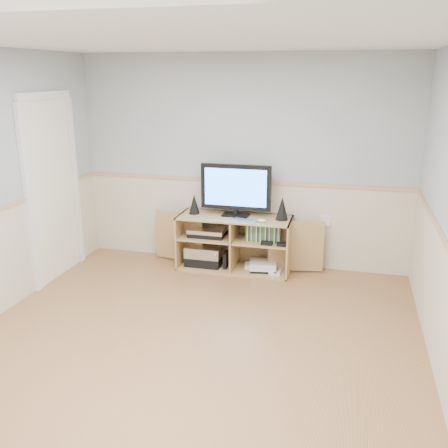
{
  "coord_description": "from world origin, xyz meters",
  "views": [
    {
      "loc": [
        1.23,
        -3.51,
        2.26
      ],
      "look_at": [
        0.03,
        1.2,
        0.79
      ],
      "focal_mm": 40.0,
      "sensor_mm": 36.0,
      "label": 1
    }
  ],
  "objects": [
    {
      "name": "keyboard",
      "position": [
        0.12,
        1.83,
        0.66
      ],
      "size": [
        0.3,
        0.18,
        0.01
      ],
      "primitive_type": "cube",
      "rotation": [
        0.0,
        0.0,
        -0.24
      ],
      "color": "silver",
      "rests_on": "media_cabinet"
    },
    {
      "name": "monitor",
      "position": [
        -0.04,
        2.02,
        0.98
      ],
      "size": [
        0.83,
        0.18,
        0.61
      ],
      "color": "black",
      "rests_on": "media_cabinet"
    },
    {
      "name": "game_cases",
      "position": [
        0.32,
        1.95,
        0.48
      ],
      "size": [
        0.4,
        0.13,
        0.19
      ],
      "primitive_type": "cube",
      "color": "#3F8C3F",
      "rests_on": "media_cabinet"
    },
    {
      "name": "mouse",
      "position": [
        0.31,
        1.83,
        0.67
      ],
      "size": [
        0.1,
        0.07,
        0.04
      ],
      "primitive_type": "ellipsoid",
      "rotation": [
        0.0,
        0.0,
        0.11
      ],
      "color": "white",
      "rests_on": "media_cabinet"
    },
    {
      "name": "media_cabinet",
      "position": [
        -0.04,
        2.03,
        0.33
      ],
      "size": [
        2.09,
        0.5,
        0.65
      ],
      "color": "tan",
      "rests_on": "floor"
    },
    {
      "name": "wall_outlet",
      "position": [
        1.0,
        2.23,
        0.6
      ],
      "size": [
        0.12,
        0.03,
        0.12
      ],
      "primitive_type": "cube",
      "color": "white",
      "rests_on": "wall_back"
    },
    {
      "name": "av_components",
      "position": [
        -0.39,
        1.97,
        0.22
      ],
      "size": [
        0.51,
        0.32,
        0.47
      ],
      "color": "black",
      "rests_on": "media_cabinet"
    },
    {
      "name": "speaker_right",
      "position": [
        0.52,
        1.99,
        0.78
      ],
      "size": [
        0.14,
        0.14,
        0.27
      ],
      "primitive_type": "cone",
      "color": "black",
      "rests_on": "media_cabinet"
    },
    {
      "name": "game_consoles",
      "position": [
        0.31,
        1.96,
        0.07
      ],
      "size": [
        0.46,
        0.31,
        0.11
      ],
      "color": "white",
      "rests_on": "media_cabinet"
    },
    {
      "name": "speaker_left",
      "position": [
        -0.54,
        1.99,
        0.77
      ],
      "size": [
        0.13,
        0.13,
        0.24
      ],
      "primitive_type": "cone",
      "color": "black",
      "rests_on": "media_cabinet"
    },
    {
      "name": "room",
      "position": [
        -0.06,
        0.12,
        1.22
      ],
      "size": [
        4.04,
        4.54,
        2.54
      ],
      "color": "tan",
      "rests_on": "ground"
    }
  ]
}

